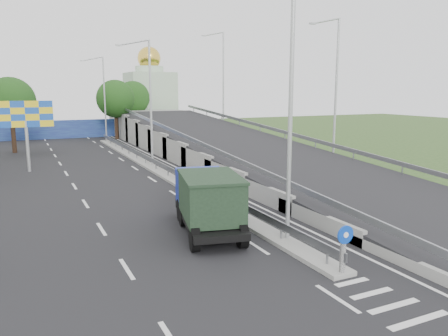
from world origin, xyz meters
TOP-DOWN VIEW (x-y plane):
  - ground at (0.00, 0.00)m, footprint 160.00×160.00m
  - road_surface at (-3.00, 20.00)m, footprint 26.00×90.00m
  - median at (0.00, 24.00)m, footprint 1.00×44.00m
  - overpass_ramp at (7.50, 24.00)m, footprint 10.00×50.00m
  - median_guardrail at (0.00, 24.00)m, footprint 0.09×44.00m
  - sign_bollard at (0.00, 2.17)m, footprint 0.64×0.23m
  - lamp_post_near at (0.11, 6.00)m, footprint 2.74×0.18m
  - lamp_post_mid at (0.11, 26.00)m, footprint 2.74×0.18m
  - lamp_post_far at (0.11, 46.00)m, footprint 2.74×0.18m
  - blue_wall at (-4.00, 52.00)m, footprint 30.00×0.50m
  - church at (10.00, 60.00)m, footprint 7.00×7.00m
  - billboard at (-9.00, 28.00)m, footprint 4.00×0.24m
  - tree_left_mid at (-10.00, 40.00)m, footprint 4.80×4.80m
  - tree_median_far at (2.00, 48.00)m, footprint 4.80×4.80m
  - tree_ramp_far at (6.00, 55.00)m, footprint 4.80×4.80m
  - dump_truck at (-2.16, 8.76)m, footprint 3.55×6.54m

SIDE VIEW (x-z plane):
  - ground at x=0.00m, z-range 0.00..0.00m
  - road_surface at x=-3.00m, z-range -0.02..0.02m
  - median at x=0.00m, z-range 0.00..0.20m
  - median_guardrail at x=0.00m, z-range 0.39..1.10m
  - sign_bollard at x=0.00m, z-range 0.20..1.87m
  - blue_wall at x=-4.00m, z-range 0.00..2.40m
  - dump_truck at x=-2.16m, z-range 0.15..2.88m
  - overpass_ramp at x=7.50m, z-range 0.00..3.50m
  - billboard at x=-9.00m, z-range 1.44..6.94m
  - tree_left_mid at x=-10.00m, z-range 1.38..8.98m
  - tree_median_far at x=2.00m, z-range 1.38..8.98m
  - tree_ramp_far at x=6.00m, z-range 1.38..8.98m
  - church at x=10.00m, z-range -1.59..12.21m
  - lamp_post_near at x=0.11m, z-range 0.77..10.85m
  - lamp_post_mid at x=0.11m, z-range 0.77..10.85m
  - lamp_post_far at x=0.11m, z-range 0.77..10.85m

